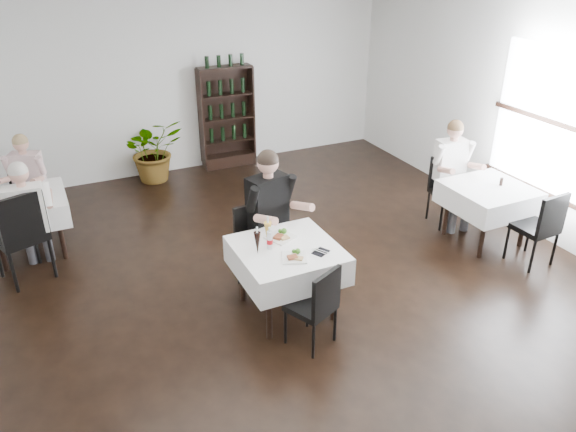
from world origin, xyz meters
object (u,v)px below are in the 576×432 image
Objects in this scene: wine_shelf at (227,118)px; main_table at (287,260)px; potted_tree at (154,150)px; diner_main at (273,209)px.

main_table is (-0.90, -4.31, -0.23)m from wine_shelf.
potted_tree is (-1.32, -0.12, -0.33)m from wine_shelf.
wine_shelf reaches higher than diner_main.
wine_shelf is 1.70× the size of main_table.
potted_tree is 0.65× the size of diner_main.
diner_main is (0.10, 0.57, 0.31)m from main_table.
main_table is at bearing -101.78° from wine_shelf.
diner_main is at bearing -81.82° from potted_tree.
wine_shelf is 4.41m from main_table.
wine_shelf reaches higher than main_table.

